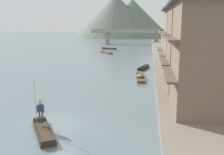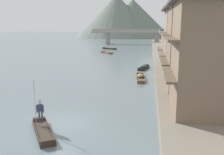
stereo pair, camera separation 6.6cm
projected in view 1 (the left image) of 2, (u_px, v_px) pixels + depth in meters
ground_plane at (59, 124)px, 18.70m from camera, size 400.00×400.00×0.00m
riverbank_right at (205, 62)px, 45.37m from camera, size 18.00×110.00×0.94m
boat_foreground_poled at (44, 132)px, 17.09m from camera, size 3.02×4.13×0.45m
boatman_person at (40, 109)px, 17.63m from camera, size 0.54×0.34×3.04m
boat_moored_nearest at (106, 53)px, 62.55m from camera, size 3.45×3.55×0.43m
boat_moored_second at (109, 49)px, 72.79m from camera, size 4.28×2.60×0.45m
boat_moored_third at (143, 67)px, 41.32m from camera, size 1.84×4.05×0.75m
boat_moored_far at (140, 77)px, 33.85m from camera, size 1.44×5.52×0.71m
house_waterfront_nearest at (211, 52)px, 18.24m from camera, size 6.14×7.05×8.74m
house_waterfront_second at (191, 44)px, 24.80m from camera, size 5.51×6.85×8.74m
house_waterfront_tall at (186, 40)px, 31.07m from camera, size 6.23×6.94×8.74m
house_waterfront_narrow at (180, 46)px, 37.69m from camera, size 6.57×6.35×6.14m
stone_bridge at (131, 34)px, 89.69m from camera, size 28.56×2.40×5.16m
hill_far_west at (116, 16)px, 136.44m from camera, size 43.41×43.41×22.22m
hill_far_centre at (132, 18)px, 136.91m from camera, size 41.44×41.44×19.69m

